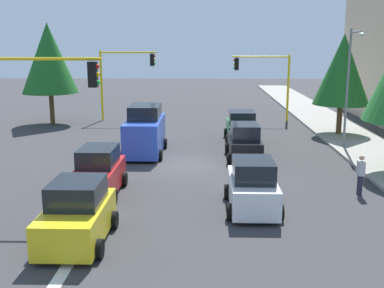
{
  "coord_description": "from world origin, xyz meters",
  "views": [
    {
      "loc": [
        23.71,
        0.9,
        6.2
      ],
      "look_at": [
        0.59,
        0.23,
        1.2
      ],
      "focal_mm": 43.85,
      "sensor_mm": 36.0,
      "label": 1
    }
  ],
  "objects_px": {
    "street_lamp_curbside": "(350,76)",
    "car_white": "(252,187)",
    "car_green": "(241,127)",
    "delivery_van_blue": "(145,132)",
    "tree_opposite_side": "(49,58)",
    "traffic_signal_far_right": "(123,71)",
    "traffic_signal_far_left": "(265,74)",
    "car_yellow": "(77,215)",
    "traffic_signal_near_right": "(33,100)",
    "tree_roadside_mid": "(343,70)",
    "pedestrian_crossing": "(361,174)",
    "car_red": "(98,173)",
    "car_black": "(244,143)"
  },
  "relations": [
    {
      "from": "traffic_signal_near_right",
      "to": "tree_roadside_mid",
      "type": "bearing_deg",
      "value": 131.7
    },
    {
      "from": "traffic_signal_far_right",
      "to": "street_lamp_curbside",
      "type": "bearing_deg",
      "value": 55.09
    },
    {
      "from": "traffic_signal_far_right",
      "to": "traffic_signal_near_right",
      "type": "xyz_separation_m",
      "value": [
        20.0,
        -0.02,
        0.1
      ]
    },
    {
      "from": "tree_opposite_side",
      "to": "car_red",
      "type": "distance_m",
      "value": 19.09
    },
    {
      "from": "car_yellow",
      "to": "car_green",
      "type": "distance_m",
      "value": 17.03
    },
    {
      "from": "traffic_signal_far_right",
      "to": "car_white",
      "type": "distance_m",
      "value": 22.58
    },
    {
      "from": "car_black",
      "to": "car_green",
      "type": "xyz_separation_m",
      "value": [
        -4.83,
        0.19,
        0.0
      ]
    },
    {
      "from": "street_lamp_curbside",
      "to": "car_yellow",
      "type": "relative_size",
      "value": 1.88
    },
    {
      "from": "traffic_signal_near_right",
      "to": "delivery_van_blue",
      "type": "relative_size",
      "value": 1.2
    },
    {
      "from": "traffic_signal_near_right",
      "to": "car_black",
      "type": "xyz_separation_m",
      "value": [
        -7.11,
        8.73,
        -3.18
      ]
    },
    {
      "from": "traffic_signal_near_right",
      "to": "car_red",
      "type": "relative_size",
      "value": 1.45
    },
    {
      "from": "traffic_signal_far_left",
      "to": "tree_opposite_side",
      "type": "xyz_separation_m",
      "value": [
        2.0,
        -16.63,
        1.3
      ]
    },
    {
      "from": "street_lamp_curbside",
      "to": "delivery_van_blue",
      "type": "height_order",
      "value": "street_lamp_curbside"
    },
    {
      "from": "traffic_signal_near_right",
      "to": "tree_opposite_side",
      "type": "xyz_separation_m",
      "value": [
        -18.0,
        -5.29,
        0.99
      ]
    },
    {
      "from": "car_black",
      "to": "car_green",
      "type": "relative_size",
      "value": 1.03
    },
    {
      "from": "tree_roadside_mid",
      "to": "delivery_van_blue",
      "type": "distance_m",
      "value": 14.13
    },
    {
      "from": "car_yellow",
      "to": "car_black",
      "type": "distance_m",
      "value": 12.58
    },
    {
      "from": "traffic_signal_near_right",
      "to": "pedestrian_crossing",
      "type": "xyz_separation_m",
      "value": [
        -1.14,
        13.05,
        -3.16
      ]
    },
    {
      "from": "traffic_signal_far_right",
      "to": "street_lamp_curbside",
      "type": "distance_m",
      "value": 18.16
    },
    {
      "from": "tree_opposite_side",
      "to": "street_lamp_curbside",
      "type": "bearing_deg",
      "value": 67.45
    },
    {
      "from": "traffic_signal_near_right",
      "to": "car_black",
      "type": "distance_m",
      "value": 11.7
    },
    {
      "from": "street_lamp_curbside",
      "to": "car_yellow",
      "type": "distance_m",
      "value": 18.59
    },
    {
      "from": "car_white",
      "to": "traffic_signal_far_right",
      "type": "bearing_deg",
      "value": -158.01
    },
    {
      "from": "car_black",
      "to": "car_white",
      "type": "bearing_deg",
      "value": -2.42
    },
    {
      "from": "car_green",
      "to": "delivery_van_blue",
      "type": "bearing_deg",
      "value": -57.26
    },
    {
      "from": "car_white",
      "to": "car_red",
      "type": "relative_size",
      "value": 0.94
    },
    {
      "from": "traffic_signal_far_left",
      "to": "traffic_signal_far_right",
      "type": "relative_size",
      "value": 0.94
    },
    {
      "from": "delivery_van_blue",
      "to": "car_white",
      "type": "xyz_separation_m",
      "value": [
        9.0,
        5.2,
        -0.39
      ]
    },
    {
      "from": "traffic_signal_near_right",
      "to": "car_yellow",
      "type": "xyz_separation_m",
      "value": [
        3.87,
        2.59,
        -3.18
      ]
    },
    {
      "from": "delivery_van_blue",
      "to": "car_yellow",
      "type": "bearing_deg",
      "value": -2.89
    },
    {
      "from": "tree_roadside_mid",
      "to": "pedestrian_crossing",
      "type": "relative_size",
      "value": 4.01
    },
    {
      "from": "delivery_van_blue",
      "to": "car_yellow",
      "type": "distance_m",
      "value": 12.15
    },
    {
      "from": "tree_roadside_mid",
      "to": "delivery_van_blue",
      "type": "bearing_deg",
      "value": -65.35
    },
    {
      "from": "traffic_signal_far_left",
      "to": "tree_roadside_mid",
      "type": "relative_size",
      "value": 0.78
    },
    {
      "from": "traffic_signal_far_left",
      "to": "tree_opposite_side",
      "type": "height_order",
      "value": "tree_opposite_side"
    },
    {
      "from": "street_lamp_curbside",
      "to": "car_white",
      "type": "bearing_deg",
      "value": -32.16
    },
    {
      "from": "traffic_signal_far_right",
      "to": "traffic_signal_near_right",
      "type": "relative_size",
      "value": 0.97
    },
    {
      "from": "tree_opposite_side",
      "to": "car_green",
      "type": "xyz_separation_m",
      "value": [
        6.06,
        14.22,
        -4.16
      ]
    },
    {
      "from": "car_red",
      "to": "street_lamp_curbside",
      "type": "bearing_deg",
      "value": 124.27
    },
    {
      "from": "tree_opposite_side",
      "to": "car_white",
      "type": "bearing_deg",
      "value": 36.15
    },
    {
      "from": "tree_roadside_mid",
      "to": "pedestrian_crossing",
      "type": "bearing_deg",
      "value": -11.7
    },
    {
      "from": "car_white",
      "to": "tree_roadside_mid",
      "type": "bearing_deg",
      "value": 153.63
    },
    {
      "from": "traffic_signal_near_right",
      "to": "tree_roadside_mid",
      "type": "relative_size",
      "value": 0.85
    },
    {
      "from": "tree_opposite_side",
      "to": "delivery_van_blue",
      "type": "distance_m",
      "value": 13.46
    },
    {
      "from": "traffic_signal_far_left",
      "to": "car_yellow",
      "type": "height_order",
      "value": "traffic_signal_far_left"
    },
    {
      "from": "tree_roadside_mid",
      "to": "car_black",
      "type": "bearing_deg",
      "value": -45.35
    },
    {
      "from": "car_red",
      "to": "traffic_signal_far_right",
      "type": "bearing_deg",
      "value": -173.58
    },
    {
      "from": "street_lamp_curbside",
      "to": "car_green",
      "type": "relative_size",
      "value": 1.8
    },
    {
      "from": "traffic_signal_near_right",
      "to": "tree_opposite_side",
      "type": "bearing_deg",
      "value": -163.62
    },
    {
      "from": "traffic_signal_far_left",
      "to": "car_white",
      "type": "height_order",
      "value": "traffic_signal_far_left"
    }
  ]
}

